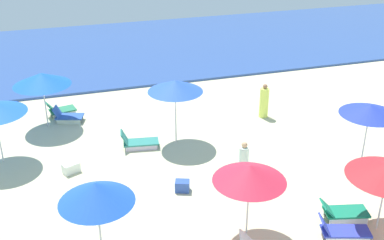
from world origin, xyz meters
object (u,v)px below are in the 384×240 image
object	(u,v)px
umbrella_5	(370,110)
beachgoer_1	(264,102)
lounge_chair_0_0	(342,231)
umbrella_9	(175,86)
umbrella_8	(42,79)
umbrella_3	(96,193)
beachgoer_2	(243,164)
lounge_chair_8_1	(60,110)
cooler_box_1	(182,186)
umbrella_1	(250,173)
lounge_chair_9_0	(138,142)
lounge_chair_0_1	(343,212)
lounge_chair_8_0	(67,116)
cooler_box_0	(71,168)

from	to	relation	value
umbrella_5	beachgoer_1	xyz separation A→B (m)	(-1.68, 4.83, -1.46)
beachgoer_1	lounge_chair_0_0	bearing A→B (deg)	-166.97
umbrella_9	lounge_chair_0_0	bearing A→B (deg)	-67.86
umbrella_8	beachgoer_1	size ratio (longest dim) A/B	1.57
umbrella_3	beachgoer_2	size ratio (longest dim) A/B	1.78
lounge_chair_8_1	cooler_box_1	world-z (taller)	lounge_chair_8_1
umbrella_1	beachgoer_2	size ratio (longest dim) A/B	1.52
umbrella_9	lounge_chair_9_0	distance (m)	2.65
umbrella_8	cooler_box_1	xyz separation A→B (m)	(4.07, -6.42, -1.96)
umbrella_8	lounge_chair_9_0	world-z (taller)	umbrella_8
umbrella_1	lounge_chair_0_1	bearing A→B (deg)	-2.95
lounge_chair_0_0	umbrella_8	xyz separation A→B (m)	(-7.72, 10.17, 1.87)
lounge_chair_8_0	umbrella_9	distance (m)	5.59
umbrella_8	umbrella_3	bearing A→B (deg)	-83.75
lounge_chair_8_0	beachgoer_2	bearing A→B (deg)	-124.06
beachgoer_1	cooler_box_1	distance (m)	6.88
umbrella_5	beachgoer_2	world-z (taller)	umbrella_5
umbrella_8	lounge_chair_8_0	world-z (taller)	umbrella_8
lounge_chair_9_0	umbrella_1	bearing A→B (deg)	-153.98
lounge_chair_0_0	umbrella_3	bearing A→B (deg)	101.96
lounge_chair_8_0	beachgoer_2	world-z (taller)	beachgoer_2
lounge_chair_0_0	lounge_chair_8_0	world-z (taller)	lounge_chair_0_0
cooler_box_1	lounge_chair_0_0	bearing A→B (deg)	155.45
umbrella_8	beachgoer_2	xyz separation A→B (m)	(6.20, -6.55, -1.42)
umbrella_9	cooler_box_0	world-z (taller)	umbrella_9
lounge_chair_0_1	umbrella_8	bearing A→B (deg)	55.27
beachgoer_2	beachgoer_1	bearing A→B (deg)	169.16
lounge_chair_0_0	umbrella_8	distance (m)	12.90
umbrella_5	cooler_box_0	world-z (taller)	umbrella_5
lounge_chair_8_0	beachgoer_1	bearing A→B (deg)	-86.37
cooler_box_1	lounge_chair_8_1	bearing A→B (deg)	-43.48
umbrella_5	lounge_chair_8_0	size ratio (longest dim) A/B	1.72
lounge_chair_0_0	umbrella_5	bearing A→B (deg)	-24.11
lounge_chair_8_1	lounge_chair_9_0	distance (m)	4.82
lounge_chair_9_0	cooler_box_0	xyz separation A→B (m)	(-2.64, -1.09, -0.07)
lounge_chair_0_1	umbrella_3	xyz separation A→B (m)	(-7.23, -0.10, 2.24)
lounge_chair_8_0	cooler_box_0	bearing A→B (deg)	-164.93
umbrella_5	lounge_chair_9_0	xyz separation A→B (m)	(-7.57, 3.66, -1.91)
lounge_chair_8_0	cooler_box_0	distance (m)	4.36
lounge_chair_0_1	umbrella_5	xyz separation A→B (m)	(2.59, 2.72, 1.89)
beachgoer_1	umbrella_5	bearing A→B (deg)	-137.88
umbrella_8	beachgoer_1	distance (m)	9.48
umbrella_3	umbrella_5	bearing A→B (deg)	16.04
lounge_chair_0_0	umbrella_9	size ratio (longest dim) A/B	0.59
umbrella_5	lounge_chair_8_0	xyz separation A→B (m)	(-10.02, 6.91, -1.91)
umbrella_1	lounge_chair_8_0	distance (m)	10.58
umbrella_3	umbrella_9	bearing A→B (deg)	59.68
cooler_box_0	lounge_chair_9_0	bearing A→B (deg)	178.76
lounge_chair_8_0	beachgoer_1	distance (m)	8.61
lounge_chair_8_0	lounge_chair_8_1	distance (m)	0.78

